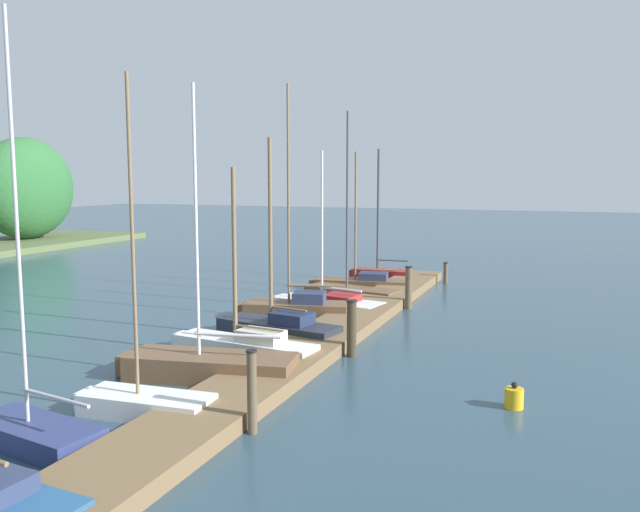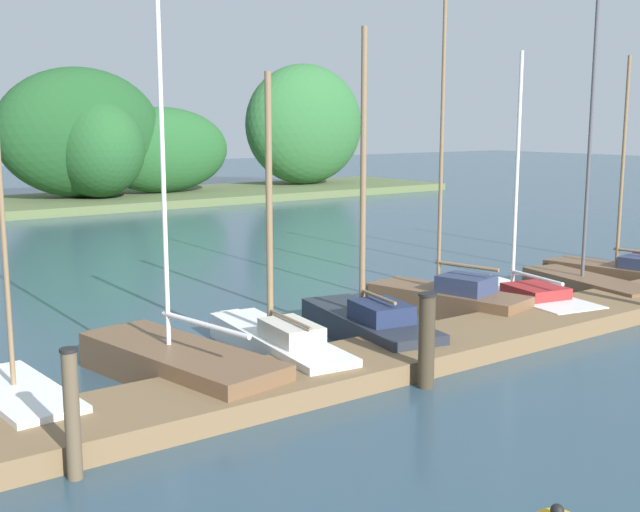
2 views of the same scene
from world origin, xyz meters
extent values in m
cube|color=brown|center=(0.00, 11.79, 0.17)|extent=(27.83, 1.80, 0.35)
ellipsoid|color=#2D6633|center=(19.10, 41.53, 3.99)|extent=(7.92, 4.66, 7.19)
ellipsoid|color=#235628|center=(5.71, 40.46, 2.87)|extent=(4.54, 5.35, 4.94)
ellipsoid|color=#1E4C23|center=(5.17, 41.21, 3.63)|extent=(8.47, 4.46, 6.46)
ellipsoid|color=#235628|center=(9.56, 41.24, 2.68)|extent=(7.73, 3.32, 4.55)
cube|color=white|center=(-5.87, 13.13, 0.22)|extent=(1.19, 2.76, 0.45)
cube|color=brown|center=(-3.31, 13.15, 0.30)|extent=(2.02, 4.19, 0.60)
cube|color=brown|center=(-3.63, 14.93, 0.27)|extent=(0.90, 1.12, 0.51)
cylinder|color=silver|center=(-3.37, 13.45, 3.77)|extent=(0.08, 0.08, 6.35)
cylinder|color=silver|center=(-3.20, 12.51, 1.11)|extent=(0.45, 2.11, 0.08)
cube|color=white|center=(-1.33, 13.29, 0.24)|extent=(1.40, 4.15, 0.48)
cube|color=white|center=(-1.12, 15.11, 0.22)|extent=(0.64, 1.07, 0.41)
cube|color=beige|center=(-1.38, 12.79, 0.64)|extent=(0.85, 1.29, 0.31)
cylinder|color=#7F6647|center=(-1.29, 13.59, 2.77)|extent=(0.12, 0.12, 4.58)
cylinder|color=#7F6647|center=(-1.37, 12.88, 0.85)|extent=(0.24, 1.58, 0.06)
cube|color=#232833|center=(0.74, 13.25, 0.26)|extent=(1.81, 3.91, 0.53)
cube|color=#232833|center=(1.05, 14.92, 0.24)|extent=(0.79, 1.04, 0.45)
cube|color=#1E2847|center=(0.65, 12.79, 0.70)|extent=(1.05, 1.27, 0.34)
cylinder|color=#7F6647|center=(0.79, 13.53, 3.24)|extent=(0.12, 0.12, 5.42)
cylinder|color=#7F6647|center=(0.68, 12.95, 0.96)|extent=(0.31, 1.31, 0.07)
cube|color=brown|center=(3.51, 13.87, 0.28)|extent=(1.96, 3.69, 0.57)
cube|color=brown|center=(3.15, 15.41, 0.26)|extent=(0.84, 1.00, 0.48)
cube|color=#2D3856|center=(3.61, 13.45, 0.75)|extent=(1.11, 1.23, 0.37)
cylinder|color=#7F6647|center=(3.45, 14.13, 4.21)|extent=(0.08, 0.08, 7.28)
cylinder|color=#7F6647|center=(3.61, 13.45, 1.15)|extent=(0.43, 1.52, 0.08)
cube|color=white|center=(5.33, 13.38, 0.19)|extent=(2.10, 4.18, 0.37)
cube|color=white|center=(5.67, 15.14, 0.17)|extent=(0.93, 1.12, 0.32)
cube|color=maroon|center=(5.24, 12.89, 0.49)|extent=(1.24, 1.37, 0.24)
cylinder|color=silver|center=(5.39, 13.67, 3.06)|extent=(0.09, 0.09, 5.38)
cylinder|color=silver|center=(5.24, 12.91, 0.80)|extent=(0.40, 1.72, 0.08)
cube|color=brown|center=(7.81, 13.28, 0.21)|extent=(1.82, 3.86, 0.43)
cube|color=brown|center=(8.13, 14.92, 0.19)|extent=(0.79, 1.03, 0.36)
cylinder|color=#4C4C51|center=(7.86, 13.55, 3.89)|extent=(0.09, 0.09, 6.93)
cube|color=brown|center=(9.70, 13.50, 0.23)|extent=(1.77, 4.06, 0.47)
cube|color=brown|center=(9.42, 15.25, 0.21)|extent=(0.78, 1.07, 0.40)
cylinder|color=#7F6647|center=(9.66, 13.79, 3.16)|extent=(0.09, 0.09, 5.39)
cylinder|color=brown|center=(-5.90, 10.73, 0.79)|extent=(0.19, 0.19, 1.58)
cylinder|color=black|center=(-5.90, 10.73, 1.60)|extent=(0.21, 0.21, 0.04)
cylinder|color=#3D3323|center=(-0.23, 10.65, 0.75)|extent=(0.26, 0.26, 1.51)
cylinder|color=black|center=(-0.23, 10.65, 1.53)|extent=(0.30, 0.30, 0.04)
sphere|color=black|center=(-2.70, 6.24, 0.49)|extent=(0.14, 0.14, 0.14)
camera|label=1|loc=(-16.36, 5.29, 4.82)|focal=36.33mm
camera|label=2|loc=(-8.79, 1.81, 4.23)|focal=44.53mm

